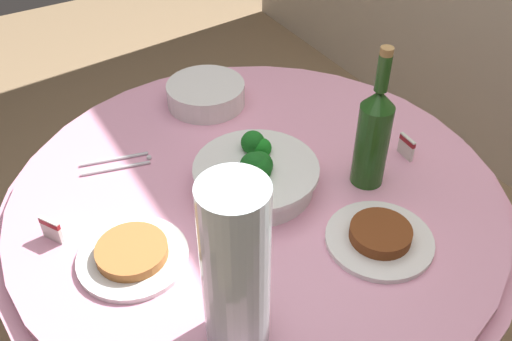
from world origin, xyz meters
TOP-DOWN VIEW (x-y plane):
  - buffet_table at (0.00, 0.00)m, footprint 1.16×1.16m
  - broccoli_bowl at (0.00, -0.00)m, footprint 0.28×0.28m
  - plate_stack at (-0.37, 0.06)m, footprint 0.21×0.21m
  - wine_bottle at (0.11, 0.23)m, footprint 0.07×0.07m
  - decorative_fruit_vase at (0.31, -0.22)m, footprint 0.11×0.11m
  - serving_tongs at (-0.24, -0.24)m, footprint 0.08×0.17m
  - food_plate_peanuts at (0.06, -0.32)m, footprint 0.22×0.22m
  - food_plate_stir_fry at (0.27, 0.13)m, footprint 0.22×0.22m
  - label_placard_front at (0.08, 0.37)m, footprint 0.05×0.01m
  - label_placard_mid at (-0.07, -0.44)m, footprint 0.05×0.03m

SIDE VIEW (x-z plane):
  - buffet_table at x=0.00m, z-range 0.01..0.75m
  - serving_tongs at x=-0.24m, z-range 0.74..0.75m
  - food_plate_peanuts at x=0.06m, z-range 0.74..0.77m
  - food_plate_stir_fry at x=0.27m, z-range 0.73..0.77m
  - plate_stack at x=-0.37m, z-range 0.74..0.80m
  - label_placard_front at x=0.08m, z-range 0.74..0.80m
  - label_placard_mid at x=-0.07m, z-range 0.74..0.80m
  - broccoli_bowl at x=0.00m, z-range 0.73..0.84m
  - wine_bottle at x=0.11m, z-range 0.70..1.04m
  - decorative_fruit_vase at x=0.31m, z-range 0.72..1.06m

